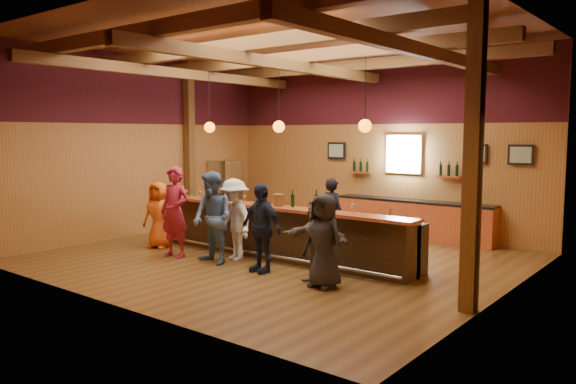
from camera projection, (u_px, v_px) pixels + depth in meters
name	position (u px, v px, depth m)	size (l,w,h in m)	color
room	(281.00, 101.00, 11.29)	(9.04, 9.00, 4.52)	brown
bar_counter	(284.00, 232.00, 11.63)	(6.30, 1.07, 1.11)	black
back_bar_cabinet	(413.00, 219.00, 13.70)	(4.00, 0.52, 0.95)	#9C3E1C
window	(404.00, 154.00, 13.96)	(0.95, 0.09, 0.95)	silver
framed_pictures	(437.00, 153.00, 13.41)	(5.35, 0.05, 0.45)	black
wine_shelves	(402.00, 171.00, 13.95)	(3.00, 0.18, 0.30)	#9C3E1C
pendant_lights	(279.00, 126.00, 11.30)	(4.24, 0.24, 1.37)	black
stainless_fridge	(225.00, 192.00, 16.04)	(0.70, 0.70, 1.80)	silver
customer_orange	(158.00, 215.00, 12.57)	(0.73, 0.47, 1.49)	#E45915
customer_redvest	(175.00, 212.00, 11.63)	(0.69, 0.45, 1.88)	maroon
customer_denim	(213.00, 218.00, 11.00)	(0.89, 0.69, 1.83)	#4D6C9A
customer_white	(234.00, 220.00, 11.35)	(1.07, 0.62, 1.66)	silver
customer_navy	(261.00, 228.00, 10.37)	(0.97, 0.40, 1.66)	#1A2135
customer_brown	(318.00, 240.00, 9.60)	(1.38, 0.44, 1.49)	#60524D
customer_dark	(324.00, 241.00, 9.31)	(0.77, 0.50, 1.58)	black
bartender	(332.00, 214.00, 12.23)	(0.59, 0.39, 1.61)	black
ice_bucket	(279.00, 200.00, 11.26)	(0.22, 0.22, 0.24)	brown
bottle_a	(293.00, 201.00, 11.12)	(0.07, 0.07, 0.33)	black
bottle_b	(316.00, 202.00, 10.73)	(0.08, 0.08, 0.38)	black
glass_a	(186.00, 192.00, 12.82)	(0.08, 0.08, 0.18)	silver
glass_b	(200.00, 193.00, 12.60)	(0.08, 0.08, 0.17)	silver
glass_c	(229.00, 195.00, 12.17)	(0.07, 0.07, 0.17)	silver
glass_d	(244.00, 197.00, 11.78)	(0.07, 0.07, 0.16)	silver
glass_e	(257.00, 197.00, 11.67)	(0.09, 0.09, 0.20)	silver
glass_f	(315.00, 204.00, 10.67)	(0.08, 0.08, 0.17)	silver
glass_g	(327.00, 203.00, 10.60)	(0.09, 0.09, 0.19)	silver
glass_h	(353.00, 207.00, 10.22)	(0.08, 0.08, 0.18)	silver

